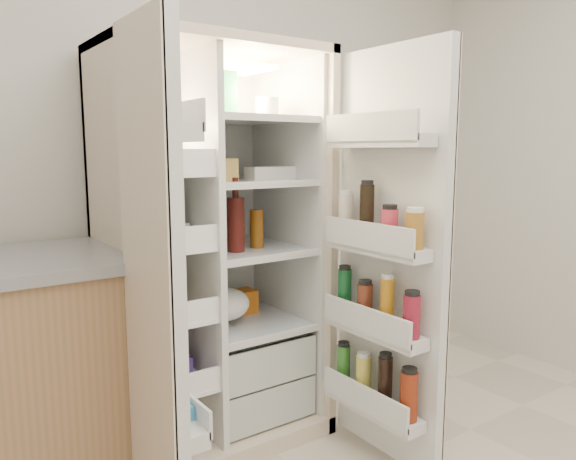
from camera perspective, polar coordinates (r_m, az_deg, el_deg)
wall_back at (r=2.91m, az=-9.58°, el=8.35°), size 4.00×0.02×2.70m
refrigerator at (r=2.62m, az=-8.09°, el=-5.00°), size 0.92×0.70×1.80m
freezer_door at (r=1.84m, az=-13.78°, el=-6.12°), size 0.15×0.40×1.72m
fridge_door at (r=2.32m, az=10.38°, el=-3.73°), size 0.17×0.58×1.72m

